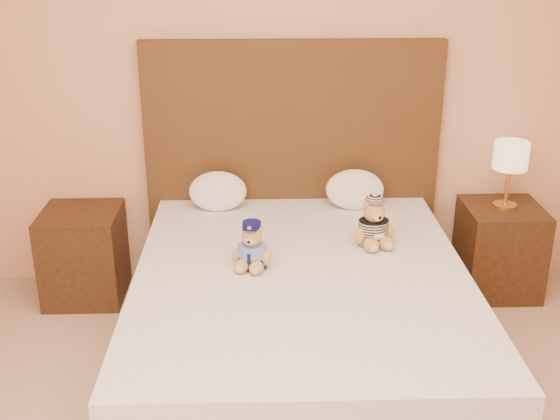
# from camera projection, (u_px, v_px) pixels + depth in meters

# --- Properties ---
(room_walls) EXTENTS (4.04, 4.52, 2.72)m
(room_walls) POSITION_uv_depth(u_px,v_px,m) (320.00, 21.00, 2.21)
(room_walls) COLOR tan
(room_walls) RESTS_ON ground
(bed) EXTENTS (1.60, 2.00, 0.55)m
(bed) POSITION_uv_depth(u_px,v_px,m) (301.00, 321.00, 3.47)
(bed) COLOR white
(bed) RESTS_ON ground
(headboard) EXTENTS (1.75, 0.08, 1.50)m
(headboard) POSITION_uv_depth(u_px,v_px,m) (292.00, 166.00, 4.23)
(headboard) COLOR #462E15
(headboard) RESTS_ON ground
(nightstand_left) EXTENTS (0.45, 0.45, 0.55)m
(nightstand_left) POSITION_uv_depth(u_px,v_px,m) (84.00, 255.00, 4.18)
(nightstand_left) COLOR #3D2813
(nightstand_left) RESTS_ON ground
(nightstand_right) EXTENTS (0.45, 0.45, 0.55)m
(nightstand_right) POSITION_uv_depth(u_px,v_px,m) (499.00, 249.00, 4.25)
(nightstand_right) COLOR #3D2813
(nightstand_right) RESTS_ON ground
(lamp) EXTENTS (0.20, 0.20, 0.40)m
(lamp) POSITION_uv_depth(u_px,v_px,m) (511.00, 159.00, 4.03)
(lamp) COLOR gold
(lamp) RESTS_ON nightstand_right
(teddy_police) EXTENTS (0.25, 0.24, 0.24)m
(teddy_police) POSITION_uv_depth(u_px,v_px,m) (252.00, 245.00, 3.36)
(teddy_police) COLOR #AD8343
(teddy_police) RESTS_ON bed
(teddy_prisoner) EXTENTS (0.28, 0.27, 0.26)m
(teddy_prisoner) POSITION_uv_depth(u_px,v_px,m) (374.00, 222.00, 3.60)
(teddy_prisoner) COLOR #AD8343
(teddy_prisoner) RESTS_ON bed
(pillow_left) EXTENTS (0.34, 0.22, 0.24)m
(pillow_left) POSITION_uv_depth(u_px,v_px,m) (218.00, 190.00, 4.08)
(pillow_left) COLOR white
(pillow_left) RESTS_ON bed
(pillow_right) EXTENTS (0.34, 0.22, 0.24)m
(pillow_right) POSITION_uv_depth(u_px,v_px,m) (355.00, 188.00, 4.10)
(pillow_right) COLOR white
(pillow_right) RESTS_ON bed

